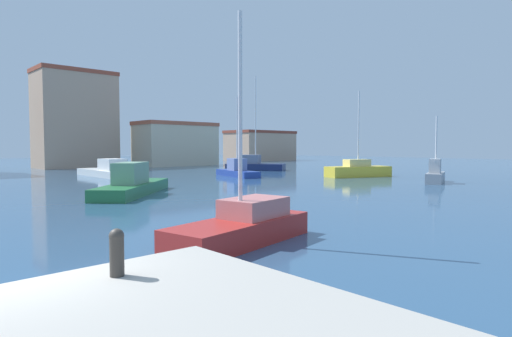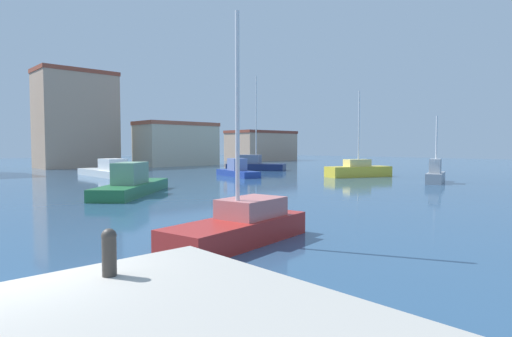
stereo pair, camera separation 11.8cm
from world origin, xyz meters
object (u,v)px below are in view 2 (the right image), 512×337
(sailboat_grey_far_left, at_px, (436,174))
(sailboat_blue_mid_harbor, at_px, (237,170))
(sailboat_red_behind_lamppost, at_px, (241,225))
(motorboat_green_distant_north, at_px, (132,184))
(mooring_bollard, at_px, (109,250))
(sailboat_yellow_far_right, at_px, (358,170))
(sailboat_navy_inner_mooring, at_px, (254,164))
(motorboat_white_near_pier, at_px, (109,171))

(sailboat_grey_far_left, distance_m, sailboat_blue_mid_harbor, 16.42)
(sailboat_grey_far_left, distance_m, sailboat_red_behind_lamppost, 23.78)
(sailboat_grey_far_left, xyz_separation_m, motorboat_green_distant_north, (-20.05, 8.26, -0.05))
(mooring_bollard, relative_size, sailboat_yellow_far_right, 0.08)
(sailboat_grey_far_left, distance_m, sailboat_navy_inner_mooring, 21.05)
(sailboat_grey_far_left, height_order, sailboat_yellow_far_right, sailboat_yellow_far_right)
(motorboat_white_near_pier, relative_size, sailboat_red_behind_lamppost, 1.38)
(motorboat_white_near_pier, height_order, motorboat_green_distant_north, motorboat_green_distant_north)
(motorboat_green_distant_north, bearing_deg, sailboat_red_behind_lamppost, -103.79)
(sailboat_grey_far_left, bearing_deg, sailboat_red_behind_lamppost, -168.18)
(motorboat_white_near_pier, bearing_deg, sailboat_blue_mid_harbor, -41.27)
(mooring_bollard, xyz_separation_m, sailboat_navy_inner_mooring, (29.73, 29.68, -0.74))
(sailboat_grey_far_left, relative_size, motorboat_white_near_pier, 0.56)
(sailboat_blue_mid_harbor, height_order, motorboat_green_distant_north, sailboat_blue_mid_harbor)
(mooring_bollard, height_order, sailboat_red_behind_lamppost, sailboat_red_behind_lamppost)
(sailboat_red_behind_lamppost, bearing_deg, sailboat_yellow_far_right, 26.77)
(sailboat_yellow_far_right, relative_size, motorboat_white_near_pier, 0.86)
(motorboat_green_distant_north, bearing_deg, sailboat_grey_far_left, -22.39)
(sailboat_red_behind_lamppost, bearing_deg, sailboat_blue_mid_harbor, 49.99)
(sailboat_navy_inner_mooring, bearing_deg, sailboat_blue_mid_harbor, -141.69)
(motorboat_green_distant_north, bearing_deg, mooring_bollard, -117.13)
(sailboat_red_behind_lamppost, bearing_deg, sailboat_navy_inner_mooring, 46.84)
(sailboat_blue_mid_harbor, bearing_deg, sailboat_grey_far_left, -66.55)
(sailboat_yellow_far_right, relative_size, motorboat_green_distant_north, 1.09)
(motorboat_white_near_pier, distance_m, motorboat_green_distant_north, 15.18)
(sailboat_grey_far_left, xyz_separation_m, sailboat_yellow_far_right, (1.01, 7.38, -0.03))
(motorboat_white_near_pier, bearing_deg, mooring_bollard, -113.46)
(sailboat_grey_far_left, relative_size, motorboat_green_distant_north, 0.71)
(mooring_bollard, bearing_deg, sailboat_red_behind_lamppost, 34.83)
(sailboat_yellow_far_right, height_order, motorboat_white_near_pier, sailboat_yellow_far_right)
(sailboat_yellow_far_right, xyz_separation_m, sailboat_red_behind_lamppost, (-24.28, -12.25, -0.10))
(sailboat_grey_far_left, height_order, sailboat_navy_inner_mooring, sailboat_navy_inner_mooring)
(mooring_bollard, height_order, sailboat_blue_mid_harbor, sailboat_blue_mid_harbor)
(mooring_bollard, distance_m, sailboat_grey_far_left, 30.01)
(mooring_bollard, xyz_separation_m, sailboat_yellow_far_right, (29.73, 16.04, -0.80))
(mooring_bollard, relative_size, sailboat_red_behind_lamppost, 0.09)
(motorboat_green_distant_north, height_order, sailboat_navy_inner_mooring, sailboat_navy_inner_mooring)
(motorboat_white_near_pier, bearing_deg, sailboat_navy_inner_mooring, -5.64)
(sailboat_grey_far_left, relative_size, sailboat_navy_inner_mooring, 0.47)
(motorboat_white_near_pier, distance_m, sailboat_navy_inner_mooring, 16.23)
(mooring_bollard, distance_m, sailboat_navy_inner_mooring, 42.02)
(mooring_bollard, distance_m, sailboat_blue_mid_harbor, 32.49)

